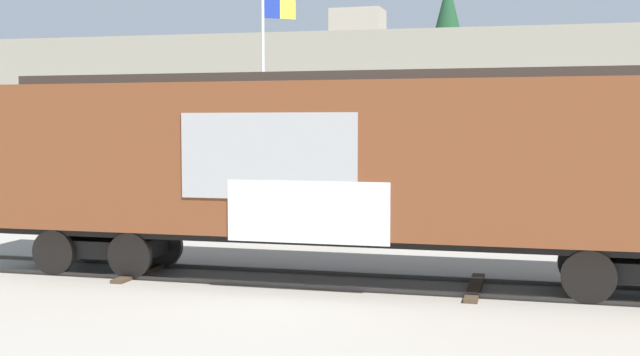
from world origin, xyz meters
TOP-DOWN VIEW (x-y plane):
  - ground_plane at (0.00, 0.00)m, footprint 260.00×260.00m
  - track at (0.07, 0.02)m, footprint 60.02×3.85m
  - freight_car at (0.76, -0.00)m, footprint 14.98×3.25m
  - flagpole at (-4.89, 13.79)m, footprint 1.17×0.81m
  - hillside at (0.08, 68.66)m, footprint 136.25×28.93m
  - parked_car_white at (-1.67, 5.83)m, footprint 4.55×2.61m
  - parked_car_silver at (3.99, 5.83)m, footprint 4.91×2.44m

SIDE VIEW (x-z plane):
  - ground_plane at x=0.00m, z-range 0.00..0.00m
  - track at x=0.07m, z-range 0.00..0.08m
  - parked_car_silver at x=3.99m, z-range 0.00..1.62m
  - parked_car_white at x=-1.67m, z-range 0.00..1.66m
  - freight_car at x=0.76m, z-range 0.31..4.36m
  - flagpole at x=-4.89m, z-range 0.98..8.94m
  - hillside at x=0.08m, z-range -2.46..13.85m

